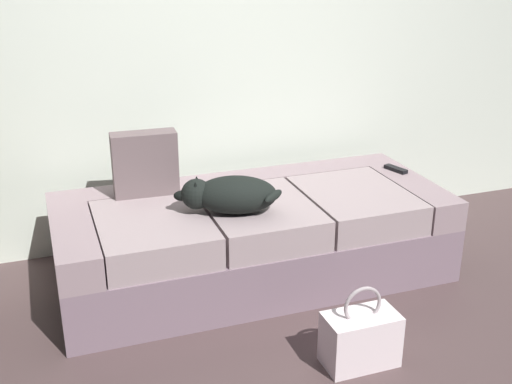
% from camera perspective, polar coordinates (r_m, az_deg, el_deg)
% --- Properties ---
extents(back_wall, '(6.40, 0.10, 2.80)m').
position_cam_1_polar(back_wall, '(3.78, -3.79, 16.46)').
color(back_wall, silver).
rests_on(back_wall, ground).
extents(couch, '(2.07, 0.89, 0.46)m').
position_cam_1_polar(couch, '(3.48, -0.28, -4.05)').
color(couch, slate).
rests_on(couch, ground).
extents(dog_dark, '(0.53, 0.35, 0.19)m').
position_cam_1_polar(dog_dark, '(3.17, -2.42, -0.23)').
color(dog_dark, black).
rests_on(dog_dark, couch).
extents(tv_remote, '(0.09, 0.16, 0.02)m').
position_cam_1_polar(tv_remote, '(3.87, 12.33, 2.01)').
color(tv_remote, black).
rests_on(tv_remote, couch).
extents(throw_pillow, '(0.35, 0.14, 0.34)m').
position_cam_1_polar(throw_pillow, '(3.43, -9.85, 2.50)').
color(throw_pillow, '#655455').
rests_on(throw_pillow, couch).
extents(handbag, '(0.32, 0.18, 0.38)m').
position_cam_1_polar(handbag, '(2.87, 9.28, -12.72)').
color(handbag, silver).
rests_on(handbag, ground).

